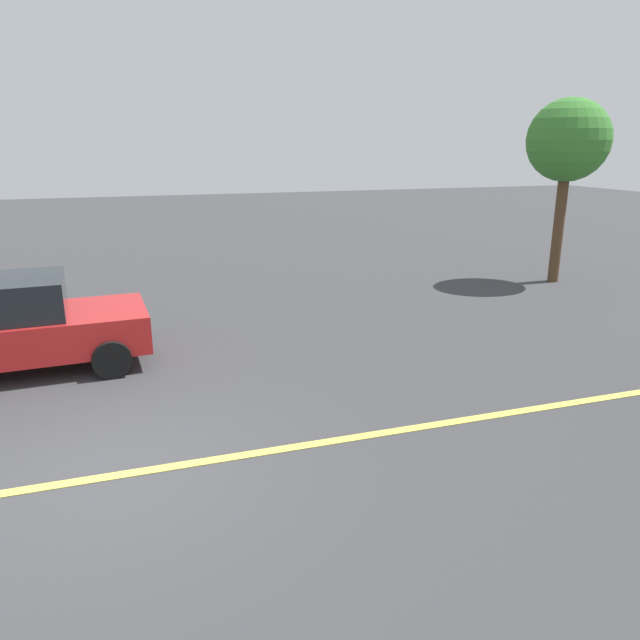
{
  "coord_description": "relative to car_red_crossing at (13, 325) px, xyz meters",
  "views": [
    {
      "loc": [
        0.38,
        -6.68,
        3.78
      ],
      "look_at": [
        3.08,
        1.49,
        1.22
      ],
      "focal_mm": 33.61,
      "sensor_mm": 36.0,
      "label": 1
    }
  ],
  "objects": [
    {
      "name": "lane_marking_centre",
      "position": [
        4.52,
        -4.13,
        -0.81
      ],
      "size": [
        28.0,
        0.16,
        0.01
      ],
      "primitive_type": "cube",
      "color": "#E0D14C"
    },
    {
      "name": "car_red_crossing",
      "position": [
        0.0,
        0.0,
        0.0
      ],
      "size": [
        4.3,
        2.29,
        1.62
      ],
      "color": "red",
      "rests_on": "ground_plane"
    },
    {
      "name": "ground_plane",
      "position": [
        1.52,
        -4.13,
        -0.81
      ],
      "size": [
        80.0,
        80.0,
        0.0
      ],
      "primitive_type": "plane",
      "color": "#38383A"
    },
    {
      "name": "tree_left_verge",
      "position": [
        13.37,
        2.88,
        2.97
      ],
      "size": [
        2.18,
        2.18,
        4.93
      ],
      "color": "#513823",
      "rests_on": "ground_plane"
    }
  ]
}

